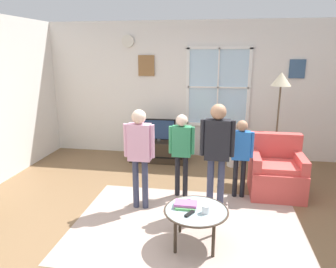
# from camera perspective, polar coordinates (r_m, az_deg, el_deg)

# --- Properties ---
(ground_plane) EXTENTS (6.48, 6.19, 0.02)m
(ground_plane) POSITION_cam_1_polar(r_m,az_deg,el_deg) (4.01, 0.74, -16.63)
(ground_plane) COLOR brown
(back_wall) EXTENTS (5.88, 0.17, 2.65)m
(back_wall) POSITION_cam_1_polar(r_m,az_deg,el_deg) (6.30, 4.86, 7.92)
(back_wall) COLOR silver
(back_wall) RESTS_ON ground_plane
(area_rug) EXTENTS (2.78, 1.98, 0.01)m
(area_rug) POSITION_cam_1_polar(r_m,az_deg,el_deg) (4.03, 3.45, -16.27)
(area_rug) COLOR tan
(area_rug) RESTS_ON ground_plane
(tv_stand) EXTENTS (1.08, 0.46, 0.40)m
(tv_stand) POSITION_cam_1_polar(r_m,az_deg,el_deg) (6.12, -1.64, -3.06)
(tv_stand) COLOR #2D2319
(tv_stand) RESTS_ON ground_plane
(television) EXTENTS (0.64, 0.08, 0.43)m
(television) POSITION_cam_1_polar(r_m,az_deg,el_deg) (6.00, -1.68, 0.82)
(television) COLOR #4C4C4C
(television) RESTS_ON tv_stand
(armchair) EXTENTS (0.76, 0.74, 0.87)m
(armchair) POSITION_cam_1_polar(r_m,az_deg,el_deg) (4.99, 19.01, -6.63)
(armchair) COLOR #D14C47
(armchair) RESTS_ON ground_plane
(coffee_table) EXTENTS (0.71, 0.71, 0.42)m
(coffee_table) POSITION_cam_1_polar(r_m,az_deg,el_deg) (3.52, 5.11, -13.97)
(coffee_table) COLOR #99B2B7
(coffee_table) RESTS_ON ground_plane
(book_stack) EXTENTS (0.24, 0.19, 0.05)m
(book_stack) POSITION_cam_1_polar(r_m,az_deg,el_deg) (3.55, 3.23, -12.70)
(book_stack) COLOR #64C569
(book_stack) RESTS_ON coffee_table
(cup) EXTENTS (0.08, 0.08, 0.09)m
(cup) POSITION_cam_1_polar(r_m,az_deg,el_deg) (3.44, 6.82, -13.41)
(cup) COLOR white
(cup) RESTS_ON coffee_table
(remote_near_books) EXTENTS (0.07, 0.15, 0.02)m
(remote_near_books) POSITION_cam_1_polar(r_m,az_deg,el_deg) (3.63, 3.91, -12.33)
(remote_near_books) COLOR black
(remote_near_books) RESTS_ON coffee_table
(remote_near_cup) EXTENTS (0.10, 0.14, 0.02)m
(remote_near_cup) POSITION_cam_1_polar(r_m,az_deg,el_deg) (3.41, 3.93, -14.25)
(remote_near_cup) COLOR black
(remote_near_cup) RESTS_ON coffee_table
(person_black_shirt) EXTENTS (0.44, 0.20, 1.45)m
(person_black_shirt) POSITION_cam_1_polar(r_m,az_deg,el_deg) (4.05, 8.90, -2.18)
(person_black_shirt) COLOR #333851
(person_black_shirt) RESTS_ON ground_plane
(person_green_shirt) EXTENTS (0.37, 0.17, 1.23)m
(person_green_shirt) POSITION_cam_1_polar(r_m,az_deg,el_deg) (4.48, 2.50, -2.20)
(person_green_shirt) COLOR black
(person_green_shirt) RESTS_ON ground_plane
(person_pink_shirt) EXTENTS (0.41, 0.19, 1.36)m
(person_pink_shirt) POSITION_cam_1_polar(r_m,az_deg,el_deg) (4.12, -5.20, -2.54)
(person_pink_shirt) COLOR #333851
(person_pink_shirt) RESTS_ON ground_plane
(person_blue_shirt) EXTENTS (0.35, 0.16, 1.15)m
(person_blue_shirt) POSITION_cam_1_polar(r_m,az_deg,el_deg) (4.58, 13.07, -2.83)
(person_blue_shirt) COLOR black
(person_blue_shirt) RESTS_ON ground_plane
(potted_plant_by_window) EXTENTS (0.34, 0.34, 0.66)m
(potted_plant_by_window) POSITION_cam_1_polar(r_m,az_deg,el_deg) (5.91, 11.88, -1.91)
(potted_plant_by_window) COLOR silver
(potted_plant_by_window) RESTS_ON ground_plane
(floor_lamp) EXTENTS (0.32, 0.32, 1.76)m
(floor_lamp) POSITION_cam_1_polar(r_m,az_deg,el_deg) (5.46, 19.73, 7.56)
(floor_lamp) COLOR black
(floor_lamp) RESTS_ON ground_plane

